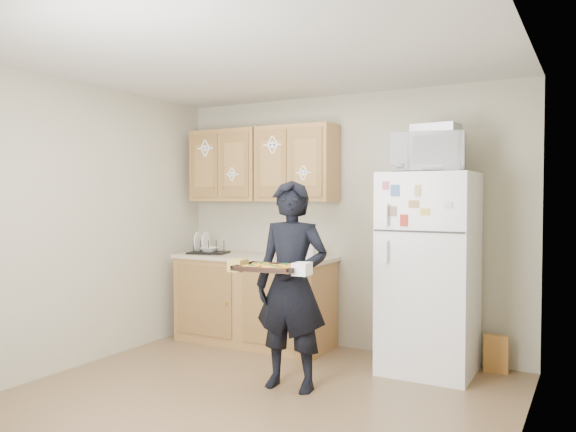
{
  "coord_description": "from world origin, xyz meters",
  "views": [
    {
      "loc": [
        2.2,
        -3.32,
        1.5
      ],
      "look_at": [
        0.11,
        0.45,
        1.35
      ],
      "focal_mm": 35.0,
      "sensor_mm": 36.0,
      "label": 1
    }
  ],
  "objects_px": {
    "refrigerator": "(429,272)",
    "microwave": "(429,153)",
    "person": "(292,285)",
    "dish_rack": "(209,246)",
    "baking_tray": "(269,268)"
  },
  "relations": [
    {
      "from": "refrigerator",
      "to": "microwave",
      "type": "relative_size",
      "value": 2.88
    },
    {
      "from": "refrigerator",
      "to": "person",
      "type": "height_order",
      "value": "refrigerator"
    },
    {
      "from": "refrigerator",
      "to": "dish_rack",
      "type": "bearing_deg",
      "value": -179.51
    },
    {
      "from": "refrigerator",
      "to": "microwave",
      "type": "distance_m",
      "value": 1.01
    },
    {
      "from": "baking_tray",
      "to": "dish_rack",
      "type": "distance_m",
      "value": 1.91
    },
    {
      "from": "refrigerator",
      "to": "dish_rack",
      "type": "relative_size",
      "value": 4.44
    },
    {
      "from": "microwave",
      "to": "refrigerator",
      "type": "bearing_deg",
      "value": 81.26
    },
    {
      "from": "refrigerator",
      "to": "microwave",
      "type": "height_order",
      "value": "microwave"
    },
    {
      "from": "refrigerator",
      "to": "dish_rack",
      "type": "xyz_separation_m",
      "value": [
        -2.32,
        -0.02,
        0.13
      ]
    },
    {
      "from": "refrigerator",
      "to": "dish_rack",
      "type": "height_order",
      "value": "refrigerator"
    },
    {
      "from": "refrigerator",
      "to": "baking_tray",
      "type": "bearing_deg",
      "value": -124.31
    },
    {
      "from": "person",
      "to": "microwave",
      "type": "distance_m",
      "value": 1.61
    },
    {
      "from": "person",
      "to": "dish_rack",
      "type": "xyz_separation_m",
      "value": [
        -1.5,
        0.92,
        0.17
      ]
    },
    {
      "from": "person",
      "to": "microwave",
      "type": "bearing_deg",
      "value": 42.6
    },
    {
      "from": "refrigerator",
      "to": "baking_tray",
      "type": "relative_size",
      "value": 3.69
    }
  ]
}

